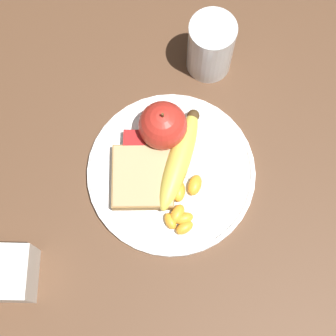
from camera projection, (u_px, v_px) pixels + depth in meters
The scene contains 17 objects.
ground_plane at pixel (168, 174), 0.86m from camera, with size 3.00×3.00×0.00m, color brown.
plate at pixel (168, 172), 0.85m from camera, with size 0.26×0.26×0.01m.
juice_glass at pixel (207, 48), 0.87m from camera, with size 0.07×0.07×0.11m.
apple at pixel (159, 125), 0.83m from camera, with size 0.07×0.07×0.08m.
banana at pixel (176, 159), 0.84m from camera, with size 0.17×0.08×0.03m.
bread_slice at pixel (140, 177), 0.84m from camera, with size 0.10×0.10×0.02m.
fork at pixel (173, 172), 0.85m from camera, with size 0.06×0.18×0.00m.
jam_packet at pixel (132, 145), 0.85m from camera, with size 0.04×0.03×0.02m.
orange_segment_0 at pixel (174, 214), 0.82m from camera, with size 0.04×0.03×0.02m.
orange_segment_1 at pixel (181, 228), 0.82m from camera, with size 0.03×0.03×0.02m.
orange_segment_2 at pixel (192, 185), 0.84m from camera, with size 0.04×0.03×0.02m.
orange_segment_3 at pixel (161, 198), 0.83m from camera, with size 0.03×0.02×0.02m.
orange_segment_4 at pixel (180, 218), 0.82m from camera, with size 0.02×0.03×0.02m.
orange_segment_5 at pixel (149, 188), 0.84m from camera, with size 0.02×0.03×0.01m.
orange_segment_6 at pixel (170, 221), 0.82m from camera, with size 0.03×0.03×0.01m.
orange_segment_7 at pixel (175, 191), 0.83m from camera, with size 0.03×0.02×0.02m.
condiment_caddy at pixel (3, 273), 0.78m from camera, with size 0.08×0.08×0.07m.
Camera 1 is at (-0.24, -0.00, 0.83)m, focal length 60.00 mm.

